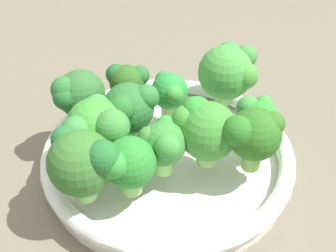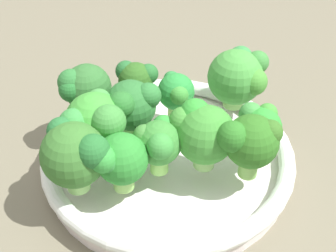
# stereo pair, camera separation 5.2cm
# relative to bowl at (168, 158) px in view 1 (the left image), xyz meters

# --- Properties ---
(ground_plane) EXTENTS (1.30, 1.30, 0.03)m
(ground_plane) POSITION_rel_bowl_xyz_m (0.02, -0.02, -0.03)
(ground_plane) COLOR #6B6651
(bowl) EXTENTS (0.28, 0.28, 0.03)m
(bowl) POSITION_rel_bowl_xyz_m (0.00, 0.00, 0.00)
(bowl) COLOR white
(bowl) RESTS_ON ground_plane
(broccoli_floret_0) EXTENTS (0.07, 0.07, 0.07)m
(broccoli_floret_0) POSITION_rel_bowl_xyz_m (-0.11, 0.02, 0.06)
(broccoli_floret_0) COLOR #86C063
(broccoli_floret_0) RESTS_ON bowl
(broccoli_floret_1) EXTENTS (0.05, 0.05, 0.06)m
(broccoli_floret_1) POSITION_rel_bowl_xyz_m (0.03, 0.01, 0.05)
(broccoli_floret_1) COLOR #90D962
(broccoli_floret_1) RESTS_ON bowl
(broccoli_floret_2) EXTENTS (0.06, 0.05, 0.07)m
(broccoli_floret_2) POSITION_rel_bowl_xyz_m (0.01, -0.10, 0.06)
(broccoli_floret_2) COLOR #90CF61
(broccoli_floret_2) RESTS_ON bowl
(broccoli_floret_3) EXTENTS (0.06, 0.05, 0.07)m
(broccoli_floret_3) POSITION_rel_bowl_xyz_m (-0.01, 0.09, 0.06)
(broccoli_floret_3) COLOR #7DB653
(broccoli_floret_3) RESTS_ON bowl
(broccoli_floret_4) EXTENTS (0.04, 0.04, 0.05)m
(broccoli_floret_4) POSITION_rel_bowl_xyz_m (-0.05, -0.03, 0.05)
(broccoli_floret_4) COLOR #A1CC6F
(broccoli_floret_4) RESTS_ON bowl
(broccoli_floret_5) EXTENTS (0.07, 0.07, 0.08)m
(broccoli_floret_5) POSITION_rel_bowl_xyz_m (0.05, -0.05, 0.06)
(broccoli_floret_5) COLOR #7CC05C
(broccoli_floret_5) RESTS_ON bowl
(broccoli_floret_6) EXTENTS (0.05, 0.05, 0.05)m
(broccoli_floret_6) POSITION_rel_bowl_xyz_m (-0.05, 0.08, 0.05)
(broccoli_floret_6) COLOR #78BB5C
(broccoli_floret_6) RESTS_ON bowl
(broccoli_floret_7) EXTENTS (0.06, 0.07, 0.08)m
(broccoli_floret_7) POSITION_rel_bowl_xyz_m (0.10, -0.04, 0.06)
(broccoli_floret_7) COLOR #87C466
(broccoli_floret_7) RESTS_ON bowl
(broccoli_floret_8) EXTENTS (0.04, 0.05, 0.06)m
(broccoli_floret_8) POSITION_rel_bowl_xyz_m (-0.04, -0.08, 0.05)
(broccoli_floret_8) COLOR #8DC559
(broccoli_floret_8) RESTS_ON bowl
(broccoli_floret_9) EXTENTS (0.06, 0.05, 0.06)m
(broccoli_floret_9) POSITION_rel_bowl_xyz_m (0.08, -0.00, 0.05)
(broccoli_floret_9) COLOR #7CB453
(broccoli_floret_9) RESTS_ON bowl
(broccoli_floret_10) EXTENTS (0.06, 0.07, 0.07)m
(broccoli_floret_10) POSITION_rel_bowl_xyz_m (0.00, 0.04, 0.06)
(broccoli_floret_10) COLOR #8AC068
(broccoli_floret_10) RESTS_ON bowl
(broccoli_floret_11) EXTENTS (0.06, 0.06, 0.07)m
(broccoli_floret_11) POSITION_rel_bowl_xyz_m (0.01, -0.04, 0.06)
(broccoli_floret_11) COLOR #83C667
(broccoli_floret_11) RESTS_ON bowl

